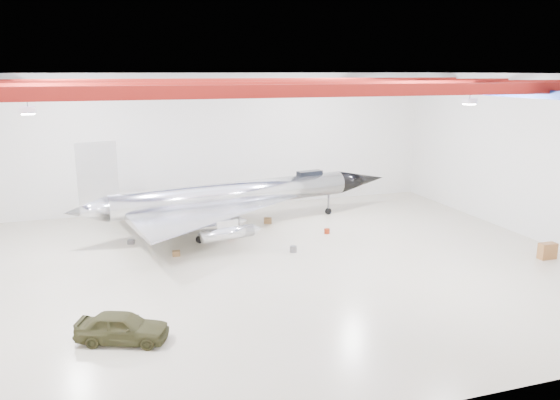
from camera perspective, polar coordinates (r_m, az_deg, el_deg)
name	(u,v)px	position (r m, az deg, el deg)	size (l,w,h in m)	color
floor	(246,268)	(31.98, -3.62, -7.10)	(40.00, 40.00, 0.00)	#BEB797
wall_back	(198,142)	(45.02, -8.53, 5.98)	(40.00, 40.00, 0.00)	silver
wall_right	(534,158)	(40.29, 25.05, 4.02)	(30.00, 30.00, 0.00)	silver
ceiling	(243,74)	(29.97, -3.94, 13.02)	(40.00, 40.00, 0.00)	#0A0F38
ceiling_structure	(243,87)	(29.98, -3.92, 11.73)	(39.50, 29.50, 1.08)	maroon
jet_aircraft	(234,198)	(39.41, -4.79, 0.23)	(24.99, 16.64, 6.85)	silver
jeep	(122,327)	(24.45, -16.16, -12.64)	(1.56, 3.87, 1.32)	#37361B
desk	(547,251)	(37.03, 26.16, -4.80)	(1.08, 0.54, 0.99)	brown
crate_ply	(176,253)	(34.45, -10.79, -5.50)	(0.47, 0.38, 0.33)	olive
toolbox_red	(232,235)	(37.61, -5.09, -3.68)	(0.51, 0.41, 0.36)	maroon
engine_drum	(293,249)	(34.54, 1.39, -5.15)	(0.44, 0.44, 0.40)	#59595B
parts_bin	(268,221)	(40.99, -1.28, -2.16)	(0.57, 0.46, 0.40)	olive
crate_small	(131,242)	(37.46, -15.30, -4.24)	(0.40, 0.32, 0.28)	#59595B
tool_chest	(327,231)	(38.53, 4.93, -3.26)	(0.40, 0.40, 0.36)	maroon
oil_barrel	(235,231)	(38.61, -4.67, -3.22)	(0.50, 0.40, 0.35)	olive
spares_box	(238,219)	(41.50, -4.42, -2.02)	(0.41, 0.41, 0.37)	#59595B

